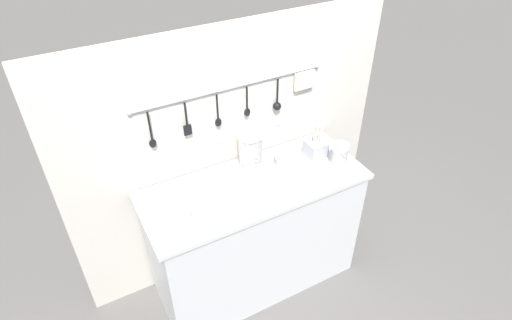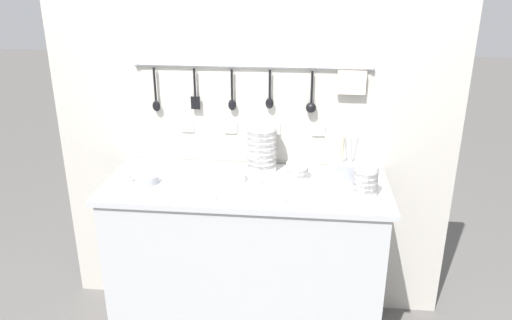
% 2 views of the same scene
% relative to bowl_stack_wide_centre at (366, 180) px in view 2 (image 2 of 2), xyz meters
% --- Properties ---
extents(counter, '(1.46, 0.58, 0.95)m').
position_rel_bowl_stack_wide_centre_xyz_m(counter, '(-0.59, 0.08, -0.55)').
color(counter, '#B7BABC').
rests_on(counter, ground).
extents(back_wall, '(2.26, 0.09, 1.88)m').
position_rel_bowl_stack_wide_centre_xyz_m(back_wall, '(-0.59, 0.41, -0.08)').
color(back_wall, '#BCB7AD').
rests_on(back_wall, ground).
extents(bowl_stack_wide_centre, '(0.11, 0.11, 0.16)m').
position_rel_bowl_stack_wide_centre_xyz_m(bowl_stack_wide_centre, '(0.00, 0.00, 0.00)').
color(bowl_stack_wide_centre, white).
rests_on(bowl_stack_wide_centre, counter).
extents(bowl_stack_nested_right, '(0.16, 0.16, 0.27)m').
position_rel_bowl_stack_wide_centre_xyz_m(bowl_stack_nested_right, '(-0.53, 0.27, 0.05)').
color(bowl_stack_nested_right, white).
rests_on(bowl_stack_nested_right, counter).
extents(bowl_stack_back_corner, '(0.11, 0.11, 0.09)m').
position_rel_bowl_stack_wide_centre_xyz_m(bowl_stack_back_corner, '(-0.33, 0.17, -0.03)').
color(bowl_stack_back_corner, white).
rests_on(bowl_stack_back_corner, counter).
extents(plate_stack, '(0.21, 0.21, 0.06)m').
position_rel_bowl_stack_wide_centre_xyz_m(plate_stack, '(-0.71, 0.10, -0.05)').
color(plate_stack, white).
rests_on(plate_stack, counter).
extents(steel_mixing_bowl, '(0.10, 0.10, 0.04)m').
position_rel_bowl_stack_wide_centre_xyz_m(steel_mixing_bowl, '(-1.09, 0.04, -0.06)').
color(steel_mixing_bowl, '#93969E').
rests_on(steel_mixing_bowl, counter).
extents(cutlery_caddy, '(0.13, 0.13, 0.27)m').
position_rel_bowl_stack_wide_centre_xyz_m(cutlery_caddy, '(-0.08, 0.15, -0.02)').
color(cutlery_caddy, '#93969E').
rests_on(cutlery_caddy, counter).
extents(cup_front_right, '(0.04, 0.04, 0.04)m').
position_rel_bowl_stack_wide_centre_xyz_m(cup_front_right, '(-0.91, 0.09, -0.06)').
color(cup_front_right, white).
rests_on(cup_front_right, counter).
extents(cup_centre, '(0.04, 0.04, 0.04)m').
position_rel_bowl_stack_wide_centre_xyz_m(cup_centre, '(-0.53, 0.08, -0.06)').
color(cup_centre, white).
rests_on(cup_centre, counter).
extents(cup_by_caddy, '(0.04, 0.04, 0.04)m').
position_rel_bowl_stack_wide_centre_xyz_m(cup_by_caddy, '(-0.17, -0.16, -0.06)').
color(cup_by_caddy, white).
rests_on(cup_by_caddy, counter).
extents(cup_back_left, '(0.04, 0.04, 0.04)m').
position_rel_bowl_stack_wide_centre_xyz_m(cup_back_left, '(-0.73, -0.12, -0.06)').
color(cup_back_left, white).
rests_on(cup_back_left, counter).
extents(cup_front_left, '(0.04, 0.04, 0.04)m').
position_rel_bowl_stack_wide_centre_xyz_m(cup_front_left, '(0.06, 0.19, -0.06)').
color(cup_front_left, white).
rests_on(cup_front_left, counter).
extents(cup_mid_row, '(0.04, 0.04, 0.04)m').
position_rel_bowl_stack_wide_centre_xyz_m(cup_mid_row, '(-0.00, -0.11, -0.06)').
color(cup_mid_row, white).
rests_on(cup_mid_row, counter).
extents(cup_edge_near, '(0.04, 0.04, 0.04)m').
position_rel_bowl_stack_wide_centre_xyz_m(cup_edge_near, '(-0.40, -0.13, -0.06)').
color(cup_edge_near, white).
rests_on(cup_edge_near, counter).
extents(cup_beside_plates, '(0.04, 0.04, 0.04)m').
position_rel_bowl_stack_wide_centre_xyz_m(cup_beside_plates, '(-1.20, 0.03, -0.06)').
color(cup_beside_plates, white).
rests_on(cup_beside_plates, counter).
extents(cup_edge_far, '(0.04, 0.04, 0.04)m').
position_rel_bowl_stack_wide_centre_xyz_m(cup_edge_far, '(0.05, 0.10, -0.06)').
color(cup_edge_far, white).
rests_on(cup_edge_far, counter).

